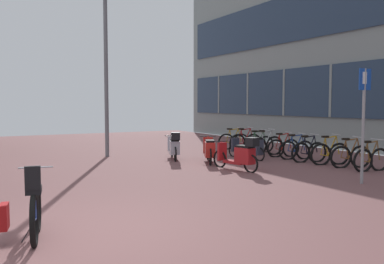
{
  "coord_description": "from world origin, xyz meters",
  "views": [
    {
      "loc": [
        -1.31,
        -5.78,
        1.9
      ],
      "look_at": [
        3.73,
        3.18,
        1.18
      ],
      "focal_mm": 38.11,
      "sensor_mm": 36.0,
      "label": 1
    }
  ],
  "objects": [
    {
      "name": "scooter_far",
      "position": [
        5.49,
        3.52,
        0.45
      ],
      "size": [
        0.64,
        1.75,
        1.0
      ],
      "color": "black",
      "rests_on": "ground"
    },
    {
      "name": "bicycle_rack_09",
      "position": [
        8.47,
        8.06,
        0.33
      ],
      "size": [
        1.21,
        0.63,
        0.95
      ],
      "color": "black",
      "rests_on": "ground"
    },
    {
      "name": "bicycle_rack_02",
      "position": [
        8.59,
        3.06,
        0.35
      ],
      "size": [
        1.31,
        0.52,
        0.99
      ],
      "color": "black",
      "rests_on": "ground"
    },
    {
      "name": "bicycle_rack_03",
      "position": [
        8.42,
        3.78,
        0.33
      ],
      "size": [
        1.26,
        0.47,
        0.95
      ],
      "color": "black",
      "rests_on": "ground"
    },
    {
      "name": "lamp_post",
      "position": [
        3.15,
        8.35,
        3.24
      ],
      "size": [
        0.2,
        0.52,
        5.83
      ],
      "color": "slate",
      "rests_on": "ground"
    },
    {
      "name": "bicycle_foreground",
      "position": [
        -0.5,
        0.21,
        0.4
      ],
      "size": [
        0.78,
        1.38,
        1.11
      ],
      "color": "black",
      "rests_on": "ground"
    },
    {
      "name": "bicycle_rack_06",
      "position": [
        8.42,
        5.92,
        0.35
      ],
      "size": [
        1.41,
        0.48,
        1.0
      ],
      "color": "black",
      "rests_on": "ground"
    },
    {
      "name": "scooter_mid",
      "position": [
        4.88,
        6.44,
        0.44
      ],
      "size": [
        0.89,
        1.69,
        0.98
      ],
      "color": "black",
      "rests_on": "ground"
    },
    {
      "name": "bicycle_rack_07",
      "position": [
        8.64,
        6.63,
        0.33
      ],
      "size": [
        1.29,
        0.47,
        0.94
      ],
      "color": "black",
      "rests_on": "ground"
    },
    {
      "name": "bicycle_rack_01",
      "position": [
        8.66,
        2.35,
        0.34
      ],
      "size": [
        1.3,
        0.53,
        0.96
      ],
      "color": "black",
      "rests_on": "ground"
    },
    {
      "name": "scooter_extra",
      "position": [
        5.52,
        5.21,
        0.41
      ],
      "size": [
        0.95,
        1.62,
        0.85
      ],
      "color": "black",
      "rests_on": "ground"
    },
    {
      "name": "ground",
      "position": [
        1.43,
        0.0,
        -0.02
      ],
      "size": [
        21.0,
        40.0,
        0.13
      ],
      "color": "#1F2B2B"
    },
    {
      "name": "bicycle_rack_05",
      "position": [
        8.61,
        5.2,
        0.33
      ],
      "size": [
        1.24,
        0.48,
        0.93
      ],
      "color": "black",
      "rests_on": "ground"
    },
    {
      "name": "scooter_near",
      "position": [
        7.19,
        5.27,
        0.4
      ],
      "size": [
        0.55,
        1.79,
        0.79
      ],
      "color": "black",
      "rests_on": "ground"
    },
    {
      "name": "bicycle_rack_00",
      "position": [
        8.65,
        1.63,
        0.33
      ],
      "size": [
        1.26,
        0.48,
        0.94
      ],
      "color": "black",
      "rests_on": "ground"
    },
    {
      "name": "bicycle_rack_04",
      "position": [
        8.55,
        4.49,
        0.33
      ],
      "size": [
        1.28,
        0.5,
        0.93
      ],
      "color": "black",
      "rests_on": "ground"
    },
    {
      "name": "bicycle_rack_08",
      "position": [
        8.54,
        7.34,
        0.35
      ],
      "size": [
        1.38,
        0.47,
        1.0
      ],
      "color": "black",
      "rests_on": "ground"
    },
    {
      "name": "parking_sign",
      "position": [
        6.89,
        0.57,
        1.66
      ],
      "size": [
        0.4,
        0.07,
        2.71
      ],
      "color": "gray",
      "rests_on": "ground"
    }
  ]
}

